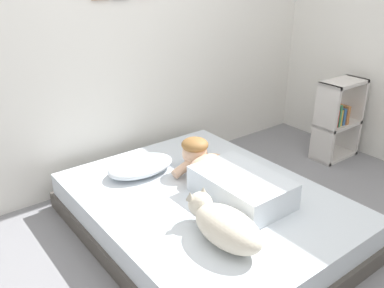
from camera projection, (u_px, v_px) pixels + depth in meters
name	position (u px, v px, depth m)	size (l,w,h in m)	color
ground_plane	(255.00, 262.00, 2.60)	(12.06, 12.06, 0.00)	gray
back_wall	(121.00, 29.00, 3.23)	(4.03, 0.12, 2.50)	silver
bed	(206.00, 213.00, 2.86)	(1.51, 1.93, 0.28)	#4C4742
pillow	(141.00, 166.00, 3.07)	(0.52, 0.32, 0.11)	silver
person_lying	(227.00, 177.00, 2.81)	(0.43, 0.92, 0.27)	silver
dog	(224.00, 225.00, 2.31)	(0.26, 0.57, 0.21)	beige
coffee_cup	(190.00, 160.00, 3.20)	(0.12, 0.09, 0.07)	teal
cell_phone	(225.00, 175.00, 3.05)	(0.07, 0.14, 0.01)	black
bookshelf	(337.00, 119.00, 3.85)	(0.45, 0.24, 0.75)	silver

